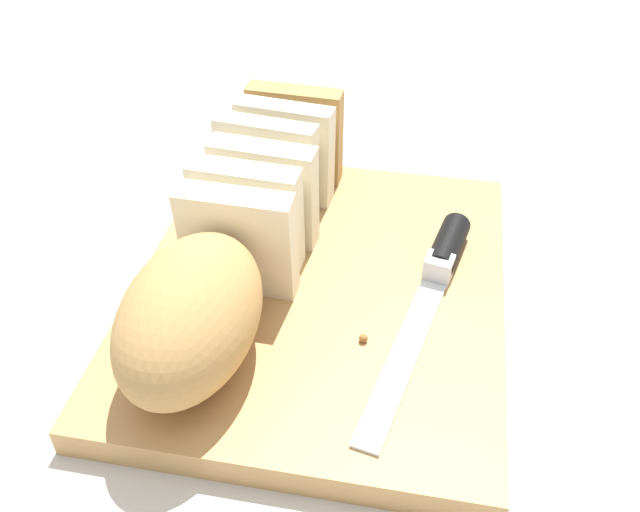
{
  "coord_description": "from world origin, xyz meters",
  "views": [
    {
      "loc": [
        -0.44,
        -0.1,
        0.43
      ],
      "look_at": [
        0.0,
        0.0,
        0.05
      ],
      "focal_mm": 39.46,
      "sensor_mm": 36.0,
      "label": 1
    }
  ],
  "objects": [
    {
      "name": "bread_loaf",
      "position": [
        -0.02,
        0.07,
        0.07
      ],
      "size": [
        0.36,
        0.11,
        0.1
      ],
      "rotation": [
        0.0,
        0.0,
        -0.03
      ],
      "color": "tan",
      "rests_on": "cutting_board"
    },
    {
      "name": "cutting_board",
      "position": [
        0.0,
        0.0,
        0.01
      ],
      "size": [
        0.39,
        0.32,
        0.02
      ],
      "primitive_type": "cube",
      "rotation": [
        0.0,
        0.0,
        0.03
      ],
      "color": "tan",
      "rests_on": "ground_plane"
    },
    {
      "name": "crumb_near_loaf",
      "position": [
        0.02,
        0.06,
        0.03
      ],
      "size": [
        0.01,
        0.01,
        0.01
      ],
      "primitive_type": "sphere",
      "color": "#996633",
      "rests_on": "cutting_board"
    },
    {
      "name": "bread_knife",
      "position": [
        0.03,
        -0.1,
        0.04
      ],
      "size": [
        0.26,
        0.07,
        0.03
      ],
      "rotation": [
        0.0,
        0.0,
        2.97
      ],
      "color": "silver",
      "rests_on": "cutting_board"
    },
    {
      "name": "ground_plane",
      "position": [
        0.0,
        0.0,
        0.0
      ],
      "size": [
        3.0,
        3.0,
        0.0
      ],
      "primitive_type": "plane",
      "color": "beige"
    },
    {
      "name": "crumb_near_knife",
      "position": [
        -0.06,
        -0.05,
        0.03
      ],
      "size": [
        0.01,
        0.01,
        0.01
      ],
      "primitive_type": "sphere",
      "color": "#996633",
      "rests_on": "cutting_board"
    }
  ]
}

